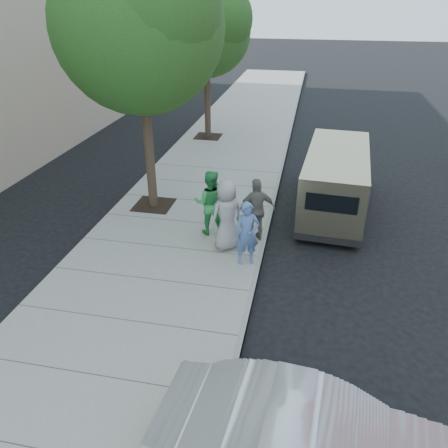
{
  "coord_description": "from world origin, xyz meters",
  "views": [
    {
      "loc": [
        2.42,
        -9.54,
        6.22
      ],
      "look_at": [
        0.52,
        -0.17,
        1.1
      ],
      "focal_mm": 35.0,
      "sensor_mm": 36.0,
      "label": 1
    }
  ],
  "objects_px": {
    "tree_near": "(140,20)",
    "person_striped_polo": "(257,210)",
    "parking_meter": "(220,197)",
    "van": "(335,180)",
    "person_officer": "(247,234)",
    "person_green_shirt": "(210,203)",
    "person_gray_shirt": "(227,215)",
    "tree_far": "(207,27)"
  },
  "relations": [
    {
      "from": "tree_near",
      "to": "person_striped_polo",
      "type": "relative_size",
      "value": 4.22
    },
    {
      "from": "person_green_shirt",
      "to": "person_officer",
      "type": "bearing_deg",
      "value": 125.2
    },
    {
      "from": "person_officer",
      "to": "person_striped_polo",
      "type": "relative_size",
      "value": 0.93
    },
    {
      "from": "tree_near",
      "to": "person_striped_polo",
      "type": "distance_m",
      "value": 5.88
    },
    {
      "from": "person_officer",
      "to": "person_gray_shirt",
      "type": "distance_m",
      "value": 0.91
    },
    {
      "from": "person_green_shirt",
      "to": "van",
      "type": "bearing_deg",
      "value": -151.85
    },
    {
      "from": "person_striped_polo",
      "to": "van",
      "type": "bearing_deg",
      "value": -153.48
    },
    {
      "from": "tree_near",
      "to": "parking_meter",
      "type": "height_order",
      "value": "tree_near"
    },
    {
      "from": "person_gray_shirt",
      "to": "van",
      "type": "bearing_deg",
      "value": -176.19
    },
    {
      "from": "person_officer",
      "to": "person_green_shirt",
      "type": "relative_size",
      "value": 0.89
    },
    {
      "from": "van",
      "to": "parking_meter",
      "type": "bearing_deg",
      "value": -141.06
    },
    {
      "from": "van",
      "to": "person_green_shirt",
      "type": "xyz_separation_m",
      "value": [
        -3.41,
        -2.45,
        0.04
      ]
    },
    {
      "from": "parking_meter",
      "to": "person_striped_polo",
      "type": "relative_size",
      "value": 0.77
    },
    {
      "from": "tree_far",
      "to": "person_green_shirt",
      "type": "height_order",
      "value": "tree_far"
    },
    {
      "from": "tree_far",
      "to": "parking_meter",
      "type": "relative_size",
      "value": 4.7
    },
    {
      "from": "van",
      "to": "person_striped_polo",
      "type": "relative_size",
      "value": 3.03
    },
    {
      "from": "van",
      "to": "person_officer",
      "type": "distance_m",
      "value": 4.37
    },
    {
      "from": "parking_meter",
      "to": "person_green_shirt",
      "type": "distance_m",
      "value": 0.33
    },
    {
      "from": "parking_meter",
      "to": "person_green_shirt",
      "type": "xyz_separation_m",
      "value": [
        -0.22,
        -0.24,
        -0.07
      ]
    },
    {
      "from": "tree_near",
      "to": "tree_far",
      "type": "relative_size",
      "value": 1.16
    },
    {
      "from": "tree_near",
      "to": "person_green_shirt",
      "type": "relative_size",
      "value": 4.05
    },
    {
      "from": "parking_meter",
      "to": "person_green_shirt",
      "type": "bearing_deg",
      "value": -138.85
    },
    {
      "from": "person_officer",
      "to": "person_gray_shirt",
      "type": "height_order",
      "value": "person_gray_shirt"
    },
    {
      "from": "tree_near",
      "to": "person_gray_shirt",
      "type": "xyz_separation_m",
      "value": [
        2.75,
        -2.09,
        -4.44
      ]
    },
    {
      "from": "person_officer",
      "to": "parking_meter",
      "type": "bearing_deg",
      "value": 103.64
    },
    {
      "from": "person_officer",
      "to": "van",
      "type": "bearing_deg",
      "value": 40.93
    },
    {
      "from": "person_officer",
      "to": "person_striped_polo",
      "type": "height_order",
      "value": "person_striped_polo"
    },
    {
      "from": "person_green_shirt",
      "to": "person_striped_polo",
      "type": "relative_size",
      "value": 1.04
    },
    {
      "from": "parking_meter",
      "to": "person_gray_shirt",
      "type": "relative_size",
      "value": 0.72
    },
    {
      "from": "tree_far",
      "to": "parking_meter",
      "type": "distance_m",
      "value": 9.81
    },
    {
      "from": "tree_far",
      "to": "parking_meter",
      "type": "bearing_deg",
      "value": -74.86
    },
    {
      "from": "tree_far",
      "to": "person_striped_polo",
      "type": "xyz_separation_m",
      "value": [
        3.45,
        -9.13,
        -3.84
      ]
    },
    {
      "from": "parking_meter",
      "to": "van",
      "type": "xyz_separation_m",
      "value": [
        3.19,
        2.21,
        -0.11
      ]
    },
    {
      "from": "tree_far",
      "to": "person_officer",
      "type": "xyz_separation_m",
      "value": [
        3.38,
        -10.33,
        -3.91
      ]
    },
    {
      "from": "parking_meter",
      "to": "tree_near",
      "type": "bearing_deg",
      "value": 147.95
    },
    {
      "from": "parking_meter",
      "to": "person_striped_polo",
      "type": "bearing_deg",
      "value": -24.93
    },
    {
      "from": "person_striped_polo",
      "to": "person_gray_shirt",
      "type": "bearing_deg",
      "value": 14.42
    },
    {
      "from": "person_green_shirt",
      "to": "person_striped_polo",
      "type": "height_order",
      "value": "person_green_shirt"
    },
    {
      "from": "tree_near",
      "to": "parking_meter",
      "type": "relative_size",
      "value": 5.45
    },
    {
      "from": "person_gray_shirt",
      "to": "parking_meter",
      "type": "bearing_deg",
      "value": -112.24
    },
    {
      "from": "tree_near",
      "to": "person_green_shirt",
      "type": "xyz_separation_m",
      "value": [
        2.15,
        -1.39,
        -4.47
      ]
    },
    {
      "from": "tree_far",
      "to": "person_officer",
      "type": "bearing_deg",
      "value": -71.86
    }
  ]
}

